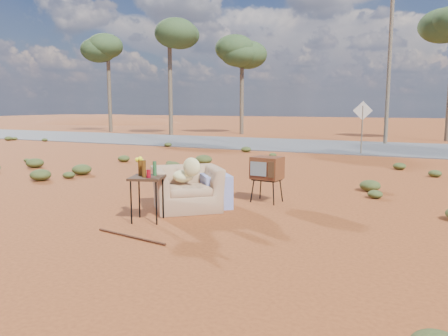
% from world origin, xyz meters
% --- Properties ---
extents(ground, '(140.00, 140.00, 0.00)m').
position_xyz_m(ground, '(0.00, 0.00, 0.00)').
color(ground, '#94461D').
rests_on(ground, ground).
extents(highway, '(140.00, 7.00, 0.04)m').
position_xyz_m(highway, '(0.00, 15.00, 0.02)').
color(highway, '#565659').
rests_on(highway, ground).
extents(dirt_mound, '(26.00, 18.00, 2.00)m').
position_xyz_m(dirt_mound, '(-30.00, 34.00, 0.00)').
color(dirt_mound, brown).
rests_on(dirt_mound, ground).
extents(armchair, '(1.61, 1.69, 1.12)m').
position_xyz_m(armchair, '(-0.21, 0.64, 0.52)').
color(armchair, '#9C7555').
rests_on(armchair, ground).
extents(tv_unit, '(0.65, 0.55, 0.96)m').
position_xyz_m(tv_unit, '(0.93, 1.81, 0.71)').
color(tv_unit, black).
rests_on(tv_unit, ground).
extents(side_table, '(0.69, 0.69, 1.10)m').
position_xyz_m(side_table, '(-0.51, -0.49, 0.82)').
color(side_table, '#392014').
rests_on(side_table, ground).
extents(rusty_bar, '(1.39, 0.26, 0.04)m').
position_xyz_m(rusty_bar, '(-0.14, -1.44, 0.02)').
color(rusty_bar, '#482113').
rests_on(rusty_bar, ground).
extents(road_sign, '(0.78, 0.06, 2.19)m').
position_xyz_m(road_sign, '(1.50, 12.00, 1.50)').
color(road_sign, brown).
rests_on(road_sign, ground).
extents(eucalyptus_far_left, '(3.20, 3.20, 7.10)m').
position_xyz_m(eucalyptus_far_left, '(-18.00, 20.00, 5.94)').
color(eucalyptus_far_left, brown).
rests_on(eucalyptus_far_left, ground).
extents(eucalyptus_left, '(3.20, 3.20, 8.10)m').
position_xyz_m(eucalyptus_left, '(-12.00, 19.00, 6.92)').
color(eucalyptus_left, brown).
rests_on(eucalyptus_left, ground).
extents(eucalyptus_near_left, '(3.20, 3.20, 6.60)m').
position_xyz_m(eucalyptus_near_left, '(-8.00, 22.00, 5.45)').
color(eucalyptus_near_left, brown).
rests_on(eucalyptus_near_left, ground).
extents(utility_pole_center, '(1.40, 0.20, 8.00)m').
position_xyz_m(utility_pole_center, '(2.00, 17.50, 4.15)').
color(utility_pole_center, brown).
rests_on(utility_pole_center, ground).
extents(scrub_patch, '(17.49, 8.07, 0.33)m').
position_xyz_m(scrub_patch, '(-0.82, 4.41, 0.14)').
color(scrub_patch, '#465123').
rests_on(scrub_patch, ground).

